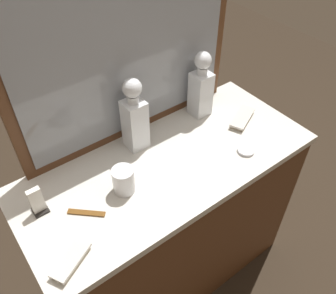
{
  "coord_description": "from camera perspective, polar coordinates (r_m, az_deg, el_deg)",
  "views": [
    {
      "loc": [
        -0.58,
        -0.77,
        1.85
      ],
      "look_at": [
        0.0,
        0.0,
        0.93
      ],
      "focal_mm": 37.78,
      "sensor_mm": 36.0,
      "label": 1
    }
  ],
  "objects": [
    {
      "name": "crystal_decanter_right",
      "position": [
        1.38,
        -5.38,
        4.28
      ],
      "size": [
        0.08,
        0.08,
        0.32
      ],
      "color": "white",
      "rests_on": "dresser"
    },
    {
      "name": "dresser",
      "position": [
        1.72,
        0.0,
        -12.25
      ],
      "size": [
        1.2,
        0.53,
        0.85
      ],
      "color": "brown",
      "rests_on": "ground_plane"
    },
    {
      "name": "crystal_decanter_left",
      "position": [
        1.56,
        5.3,
        9.1
      ],
      "size": [
        0.08,
        0.08,
        0.31
      ],
      "color": "white",
      "rests_on": "dresser"
    },
    {
      "name": "silver_brush_right",
      "position": [
        1.61,
        11.9,
        4.54
      ],
      "size": [
        0.18,
        0.13,
        0.02
      ],
      "color": "#B7A88C",
      "rests_on": "dresser"
    },
    {
      "name": "ground_plane",
      "position": [
        2.09,
        0.0,
        -18.84
      ],
      "size": [
        6.0,
        6.0,
        0.0
      ],
      "primitive_type": "plane",
      "color": "#2D2319"
    },
    {
      "name": "tortoiseshell_comb",
      "position": [
        1.26,
        -13.03,
        -10.31
      ],
      "size": [
        0.11,
        0.1,
        0.01
      ],
      "color": "brown",
      "rests_on": "dresser"
    },
    {
      "name": "crystal_tumbler_right",
      "position": [
        1.27,
        -7.16,
        -5.49
      ],
      "size": [
        0.08,
        0.08,
        0.1
      ],
      "color": "white",
      "rests_on": "dresser"
    },
    {
      "name": "silver_brush_center",
      "position": [
        1.16,
        -15.4,
        -17.28
      ],
      "size": [
        0.15,
        0.12,
        0.02
      ],
      "color": "#B7A88C",
      "rests_on": "dresser"
    },
    {
      "name": "dresser_mirror",
      "position": [
        1.33,
        -6.68,
        15.72
      ],
      "size": [
        0.96,
        0.03,
        0.78
      ],
      "color": "brown",
      "rests_on": "dresser"
    },
    {
      "name": "porcelain_dish",
      "position": [
        1.46,
        12.48,
        -0.52
      ],
      "size": [
        0.07,
        0.07,
        0.01
      ],
      "color": "silver",
      "rests_on": "dresser"
    },
    {
      "name": "napkin_holder",
      "position": [
        1.28,
        -20.34,
        -8.38
      ],
      "size": [
        0.05,
        0.05,
        0.11
      ],
      "color": "black",
      "rests_on": "dresser"
    }
  ]
}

